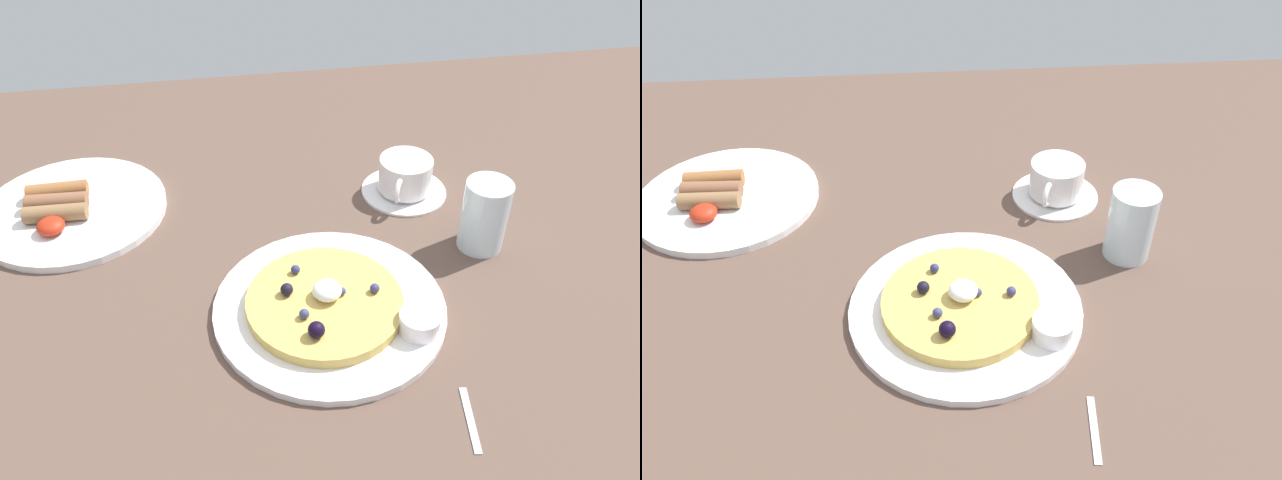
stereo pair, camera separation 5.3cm
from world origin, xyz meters
TOP-DOWN VIEW (x-y plane):
  - ground_plane at (0.00, 0.00)m, footprint 2.04×1.26m
  - pancake_plate at (0.07, -0.06)m, footprint 0.29×0.29m
  - pancake_with_berries at (0.06, -0.07)m, footprint 0.19×0.19m
  - syrup_ramekin at (0.17, -0.12)m, footprint 0.05×0.05m
  - breakfast_plate at (-0.27, 0.20)m, footprint 0.27×0.27m
  - fried_breakfast at (-0.29, 0.20)m, footprint 0.10×0.14m
  - coffee_saucer at (0.23, 0.17)m, footprint 0.13×0.13m
  - coffee_cup at (0.23, 0.17)m, footprint 0.08×0.10m
  - teaspoon at (0.18, -0.30)m, footprint 0.04×0.13m
  - water_glass at (0.30, 0.03)m, footprint 0.06×0.06m

SIDE VIEW (x-z plane):
  - ground_plane at x=0.00m, z-range -0.03..0.00m
  - teaspoon at x=0.18m, z-range 0.00..0.01m
  - coffee_saucer at x=0.23m, z-range 0.00..0.01m
  - pancake_plate at x=0.07m, z-range 0.00..0.01m
  - breakfast_plate at x=-0.27m, z-range 0.00..0.01m
  - pancake_with_berries at x=0.06m, z-range 0.00..0.04m
  - fried_breakfast at x=-0.29m, z-range 0.01..0.04m
  - syrup_ramekin at x=0.17m, z-range 0.01..0.04m
  - coffee_cup at x=0.23m, z-range 0.01..0.06m
  - water_glass at x=0.30m, z-range 0.00..0.10m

